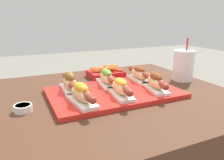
{
  "coord_description": "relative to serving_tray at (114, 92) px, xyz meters",
  "views": [
    {
      "loc": [
        -0.34,
        -0.8,
        1.07
      ],
      "look_at": [
        0.03,
        0.0,
        0.82
      ],
      "focal_mm": 35.0,
      "sensor_mm": 36.0,
      "label": 1
    }
  ],
  "objects": [
    {
      "name": "hot_dog_1",
      "position": [
        -0.0,
        -0.07,
        0.04
      ],
      "size": [
        0.08,
        0.21,
        0.07
      ],
      "color": "white",
      "rests_on": "serving_tray"
    },
    {
      "name": "serving_tray",
      "position": [
        0.0,
        0.0,
        0.0
      ],
      "size": [
        0.53,
        0.33,
        0.02
      ],
      "color": "red",
      "rests_on": "patio_table"
    },
    {
      "name": "fries_basket",
      "position": [
        0.08,
        0.27,
        0.01
      ],
      "size": [
        0.18,
        0.14,
        0.06
      ],
      "color": "red",
      "rests_on": "patio_table"
    },
    {
      "name": "hot_dog_4",
      "position": [
        0.0,
        0.08,
        0.04
      ],
      "size": [
        0.08,
        0.21,
        0.07
      ],
      "color": "white",
      "rests_on": "serving_tray"
    },
    {
      "name": "hot_dog_0",
      "position": [
        -0.16,
        -0.08,
        0.04
      ],
      "size": [
        0.08,
        0.21,
        0.07
      ],
      "color": "white",
      "rests_on": "serving_tray"
    },
    {
      "name": "sauce_bowl",
      "position": [
        -0.36,
        -0.03,
        0.0
      ],
      "size": [
        0.06,
        0.06,
        0.02
      ],
      "color": "white",
      "rests_on": "patio_table"
    },
    {
      "name": "drink_cup",
      "position": [
        0.41,
        0.05,
        0.07
      ],
      "size": [
        0.1,
        0.1,
        0.21
      ],
      "color": "white",
      "rests_on": "patio_table"
    },
    {
      "name": "hot_dog_2",
      "position": [
        0.16,
        -0.07,
        0.04
      ],
      "size": [
        0.09,
        0.2,
        0.07
      ],
      "color": "white",
      "rests_on": "serving_tray"
    },
    {
      "name": "hot_dog_5",
      "position": [
        0.17,
        0.08,
        0.04
      ],
      "size": [
        0.07,
        0.21,
        0.07
      ],
      "color": "white",
      "rests_on": "serving_tray"
    },
    {
      "name": "hot_dog_3",
      "position": [
        -0.17,
        0.08,
        0.04
      ],
      "size": [
        0.07,
        0.21,
        0.08
      ],
      "color": "white",
      "rests_on": "serving_tray"
    }
  ]
}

